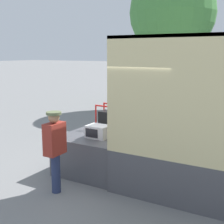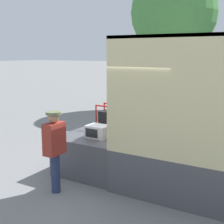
% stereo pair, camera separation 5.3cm
% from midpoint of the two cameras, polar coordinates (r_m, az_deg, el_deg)
% --- Properties ---
extents(ground_plane, '(160.00, 160.00, 0.00)m').
position_cam_midpoint_polar(ground_plane, '(7.45, 4.23, -10.90)').
color(ground_plane, gray).
extents(tailgate_deck, '(1.55, 2.30, 0.87)m').
position_cam_midpoint_polar(tailgate_deck, '(7.65, -0.98, -6.80)').
color(tailgate_deck, '#4C4C51').
rests_on(tailgate_deck, ground).
extents(microwave, '(0.49, 0.39, 0.28)m').
position_cam_midpoint_polar(microwave, '(7.00, -2.35, -3.58)').
color(microwave, white).
rests_on(microwave, tailgate_deck).
extents(portable_generator, '(0.63, 0.43, 0.61)m').
position_cam_midpoint_polar(portable_generator, '(7.83, -0.02, -1.36)').
color(portable_generator, black).
rests_on(portable_generator, tailgate_deck).
extents(worker_person, '(0.29, 0.44, 1.64)m').
position_cam_midpoint_polar(worker_person, '(6.21, -10.23, -5.76)').
color(worker_person, navy).
rests_on(worker_person, ground).
extents(street_tree, '(3.93, 3.93, 6.50)m').
position_cam_midpoint_polar(street_tree, '(15.21, 11.34, 17.29)').
color(street_tree, brown).
rests_on(street_tree, ground).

